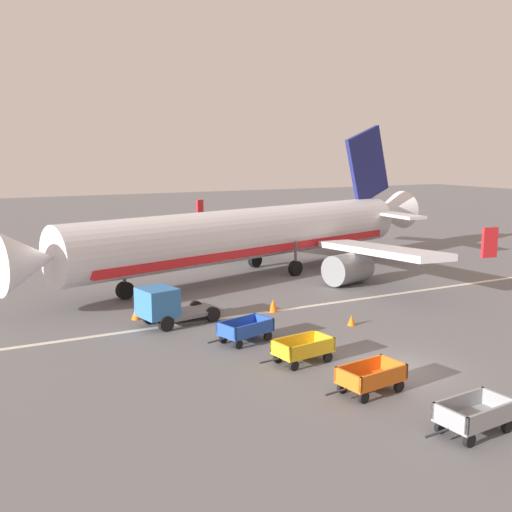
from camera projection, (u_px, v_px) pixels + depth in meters
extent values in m
plane|color=slate|center=(398.00, 370.00, 25.17)|extent=(220.00, 220.00, 0.00)
cube|color=silver|center=(273.00, 311.00, 34.39)|extent=(120.00, 0.36, 0.01)
cylinder|color=silver|center=(250.00, 233.00, 43.76)|extent=(29.95, 11.24, 3.70)
cube|color=red|center=(250.00, 247.00, 43.94)|extent=(27.00, 10.30, 0.56)
cone|color=silver|center=(27.00, 261.00, 32.74)|extent=(4.02, 4.32, 3.63)
cone|color=silver|center=(388.00, 211.00, 55.14)|extent=(5.25, 4.55, 3.52)
cube|color=silver|center=(378.00, 250.00, 40.59)|extent=(4.21, 13.22, 1.35)
cube|color=red|center=(490.00, 243.00, 37.48)|extent=(1.12, 0.34, 1.90)
cylinder|color=gray|center=(348.00, 269.00, 41.13)|extent=(3.63, 2.85, 2.10)
cube|color=silver|center=(221.00, 227.00, 52.68)|extent=(9.87, 11.97, 1.35)
cube|color=red|center=(200.00, 210.00, 58.98)|extent=(1.00, 0.82, 1.90)
cylinder|color=gray|center=(222.00, 246.00, 50.96)|extent=(3.63, 2.85, 2.10)
cube|color=navy|center=(368.00, 165.00, 52.18)|extent=(5.87, 1.87, 6.88)
cube|color=silver|center=(398.00, 215.00, 50.70)|extent=(2.09, 5.29, 0.24)
cube|color=silver|center=(339.00, 210.00, 55.34)|extent=(4.33, 5.35, 0.24)
cylinder|color=#4C4C51|center=(124.00, 274.00, 37.02)|extent=(0.20, 0.20, 2.04)
cylinder|color=black|center=(125.00, 290.00, 37.19)|extent=(1.18, 0.72, 1.10)
cylinder|color=#4C4C51|center=(296.00, 255.00, 44.11)|extent=(0.20, 0.20, 2.04)
cylinder|color=black|center=(295.00, 268.00, 44.29)|extent=(1.18, 0.72, 1.10)
cylinder|color=#4C4C51|center=(255.00, 248.00, 47.30)|extent=(0.20, 0.20, 2.04)
cylinder|color=black|center=(255.00, 260.00, 47.47)|extent=(1.18, 0.72, 1.10)
cube|color=gray|center=(474.00, 419.00, 19.45)|extent=(2.60, 1.58, 0.08)
cube|color=gray|center=(492.00, 417.00, 18.85)|extent=(2.50, 0.28, 0.55)
cube|color=gray|center=(459.00, 403.00, 19.93)|extent=(2.50, 0.28, 0.55)
cube|color=gray|center=(450.00, 418.00, 18.76)|extent=(0.20, 1.40, 0.55)
cube|color=gray|center=(499.00, 401.00, 20.02)|extent=(0.20, 1.40, 0.55)
cylinder|color=#2D2D33|center=(436.00, 433.00, 18.51)|extent=(1.00, 0.15, 0.08)
cylinder|color=black|center=(469.00, 440.00, 18.53)|extent=(0.45, 0.19, 0.44)
cylinder|color=black|center=(441.00, 426.00, 19.47)|extent=(0.45, 0.19, 0.44)
cylinder|color=black|center=(507.00, 426.00, 19.51)|extent=(0.45, 0.19, 0.44)
cylinder|color=black|center=(478.00, 413.00, 20.45)|extent=(0.45, 0.19, 0.44)
cube|color=orange|center=(371.00, 380.00, 22.71)|extent=(2.65, 1.70, 0.08)
cube|color=orange|center=(384.00, 378.00, 22.13)|extent=(2.49, 0.41, 0.55)
cube|color=orange|center=(359.00, 367.00, 23.18)|extent=(2.49, 0.41, 0.55)
cube|color=orange|center=(348.00, 379.00, 21.98)|extent=(0.27, 1.40, 0.55)
cube|color=orange|center=(393.00, 366.00, 23.33)|extent=(0.27, 1.40, 0.55)
cylinder|color=#2D2D33|center=(336.00, 392.00, 21.70)|extent=(1.00, 0.20, 0.08)
cylinder|color=black|center=(364.00, 397.00, 21.77)|extent=(0.46, 0.21, 0.44)
cylinder|color=black|center=(342.00, 388.00, 22.67)|extent=(0.46, 0.21, 0.44)
cylinder|color=black|center=(399.00, 386.00, 22.83)|extent=(0.46, 0.21, 0.44)
cylinder|color=black|center=(377.00, 377.00, 23.73)|extent=(0.46, 0.21, 0.44)
cube|color=gold|center=(303.00, 352.00, 25.96)|extent=(2.65, 1.69, 0.08)
cube|color=gold|center=(313.00, 349.00, 25.38)|extent=(2.49, 0.39, 0.55)
cube|color=gold|center=(294.00, 341.00, 26.43)|extent=(2.49, 0.39, 0.55)
cube|color=gold|center=(281.00, 350.00, 25.23)|extent=(0.26, 1.40, 0.55)
cube|color=gold|center=(324.00, 340.00, 26.58)|extent=(0.26, 1.40, 0.55)
cylinder|color=#2D2D33|center=(269.00, 361.00, 24.95)|extent=(1.00, 0.20, 0.08)
cylinder|color=black|center=(294.00, 366.00, 25.02)|extent=(0.46, 0.21, 0.44)
cylinder|color=black|center=(278.00, 358.00, 25.93)|extent=(0.46, 0.21, 0.44)
cylinder|color=black|center=(328.00, 357.00, 26.07)|extent=(0.46, 0.21, 0.44)
cylinder|color=black|center=(311.00, 350.00, 26.98)|extent=(0.46, 0.21, 0.44)
cube|color=#234CB2|center=(246.00, 332.00, 28.78)|extent=(2.77, 1.97, 0.08)
cube|color=#234CB2|center=(255.00, 329.00, 28.25)|extent=(2.45, 0.71, 0.55)
cube|color=#234CB2|center=(237.00, 323.00, 29.20)|extent=(2.45, 0.71, 0.55)
cube|color=#234CB2|center=(226.00, 331.00, 27.93)|extent=(0.44, 1.38, 0.55)
cube|color=#234CB2|center=(264.00, 321.00, 29.51)|extent=(0.44, 1.38, 0.55)
cylinder|color=#2D2D33|center=(216.00, 341.00, 27.59)|extent=(0.99, 0.32, 0.08)
cylinder|color=black|center=(238.00, 344.00, 27.79)|extent=(0.47, 0.26, 0.44)
cylinder|color=black|center=(223.00, 339.00, 28.61)|extent=(0.47, 0.26, 0.44)
cylinder|color=black|center=(268.00, 336.00, 29.03)|extent=(0.47, 0.26, 0.44)
cylinder|color=black|center=(252.00, 331.00, 29.85)|extent=(0.47, 0.26, 0.44)
cube|color=slate|center=(190.00, 312.00, 32.35)|extent=(3.39, 2.43, 0.20)
cube|color=#3370B7|center=(157.00, 302.00, 31.00)|extent=(2.02, 2.18, 1.50)
cube|color=#19232D|center=(143.00, 302.00, 30.49)|extent=(0.37, 1.60, 0.67)
cylinder|color=black|center=(166.00, 324.00, 30.50)|extent=(0.84, 0.44, 0.80)
cylinder|color=black|center=(150.00, 317.00, 31.82)|extent=(0.84, 0.44, 0.80)
cylinder|color=black|center=(213.00, 314.00, 32.26)|extent=(0.84, 0.44, 0.80)
cylinder|color=black|center=(196.00, 308.00, 33.58)|extent=(0.84, 0.44, 0.80)
cone|color=orange|center=(351.00, 320.00, 31.59)|extent=(0.42, 0.42, 0.56)
cone|color=orange|center=(136.00, 313.00, 32.73)|extent=(0.55, 0.55, 0.72)
cone|color=orange|center=(273.00, 305.00, 34.29)|extent=(0.55, 0.55, 0.73)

